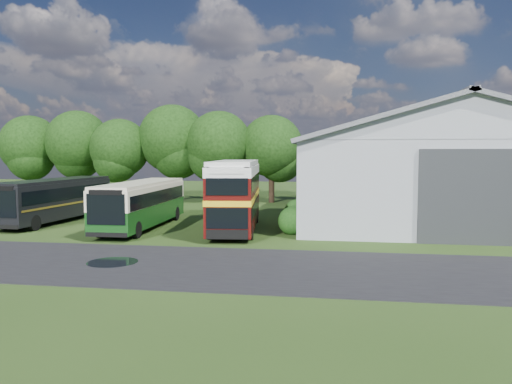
% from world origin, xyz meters
% --- Properties ---
extents(ground, '(120.00, 120.00, 0.00)m').
position_xyz_m(ground, '(0.00, 0.00, 0.00)').
color(ground, '#213912').
rests_on(ground, ground).
extents(asphalt_road, '(60.00, 8.00, 0.02)m').
position_xyz_m(asphalt_road, '(3.00, -3.00, 0.00)').
color(asphalt_road, black).
rests_on(asphalt_road, ground).
extents(puddle, '(2.20, 2.20, 0.01)m').
position_xyz_m(puddle, '(-1.50, -3.00, 0.00)').
color(puddle, black).
rests_on(puddle, ground).
extents(storage_shed, '(18.80, 24.80, 8.15)m').
position_xyz_m(storage_shed, '(15.00, 15.98, 4.17)').
color(storage_shed, gray).
rests_on(storage_shed, ground).
extents(tree_far_left, '(6.12, 6.12, 8.64)m').
position_xyz_m(tree_far_left, '(-23.00, 24.00, 5.56)').
color(tree_far_left, black).
rests_on(tree_far_left, ground).
extents(tree_left_a, '(6.46, 6.46, 9.12)m').
position_xyz_m(tree_left_a, '(-18.00, 24.50, 5.87)').
color(tree_left_a, black).
rests_on(tree_left_a, ground).
extents(tree_left_b, '(5.78, 5.78, 8.16)m').
position_xyz_m(tree_left_b, '(-13.00, 23.50, 5.25)').
color(tree_left_b, black).
rests_on(tree_left_b, ground).
extents(tree_mid, '(6.80, 6.80, 9.60)m').
position_xyz_m(tree_mid, '(-8.00, 24.80, 6.18)').
color(tree_mid, black).
rests_on(tree_mid, ground).
extents(tree_right_a, '(6.26, 6.26, 8.83)m').
position_xyz_m(tree_right_a, '(-3.00, 23.80, 5.69)').
color(tree_right_a, black).
rests_on(tree_right_a, ground).
extents(tree_right_b, '(5.98, 5.98, 8.45)m').
position_xyz_m(tree_right_b, '(2.00, 24.60, 5.44)').
color(tree_right_b, black).
rests_on(tree_right_b, ground).
extents(shrub_front, '(1.70, 1.70, 1.70)m').
position_xyz_m(shrub_front, '(5.60, 6.00, 0.00)').
color(shrub_front, '#194714').
rests_on(shrub_front, ground).
extents(shrub_mid, '(1.60, 1.60, 1.60)m').
position_xyz_m(shrub_mid, '(5.60, 8.00, 0.00)').
color(shrub_mid, '#194714').
rests_on(shrub_mid, ground).
extents(shrub_back, '(1.80, 1.80, 1.80)m').
position_xyz_m(shrub_back, '(5.60, 10.00, 0.00)').
color(shrub_back, '#194714').
rests_on(shrub_back, ground).
extents(bus_green_single, '(2.77, 10.79, 2.96)m').
position_xyz_m(bus_green_single, '(-4.07, 6.83, 1.58)').
color(bus_green_single, black).
rests_on(bus_green_single, ground).
extents(bus_maroon_double, '(3.65, 10.26, 4.31)m').
position_xyz_m(bus_maroon_double, '(2.00, 6.87, 2.15)').
color(bus_maroon_double, black).
rests_on(bus_maroon_double, ground).
extents(bus_dark_single, '(3.10, 10.91, 2.98)m').
position_xyz_m(bus_dark_single, '(-11.11, 8.61, 1.58)').
color(bus_dark_single, black).
rests_on(bus_dark_single, ground).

